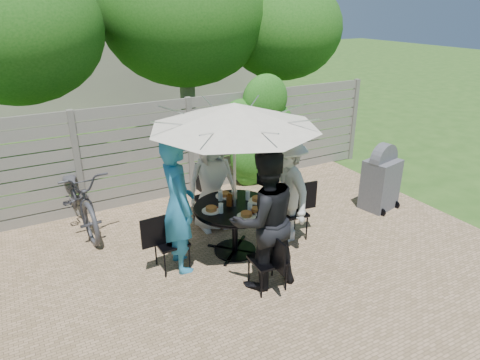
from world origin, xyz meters
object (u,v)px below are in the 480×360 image
coffee_cup (234,195)px  person_front (264,220)px  glass_left (221,208)px  chair_left (171,253)px  umbrella (234,115)px  person_left (178,205)px  plate_left (211,210)px  bbq_grill (381,180)px  chair_back (209,209)px  person_back (212,182)px  bicycle (79,197)px  plate_right (257,200)px  patio_table (235,220)px  plate_front (246,215)px  plate_back (224,195)px  plate_extra (256,211)px  glass_front (250,207)px  glass_right (248,195)px  person_right (285,190)px  glass_back (220,196)px  chair_right (291,222)px  chair_front (268,272)px  syrup_jug (229,200)px

coffee_cup → person_front: bearing=-97.9°
glass_left → chair_left: bearing=169.1°
umbrella → person_front: umbrella is taller
person_front → person_left: bearing=-45.0°
person_left → plate_left: (0.47, -0.02, -0.16)m
person_front → bbq_grill: 3.11m
person_front → plate_left: 0.92m
chair_back → person_back: (-0.00, -0.14, 0.53)m
bicycle → chair_back: bearing=-31.4°
plate_right → coffee_cup: (-0.25, 0.23, 0.04)m
patio_table → plate_front: (-0.02, -0.36, 0.25)m
plate_back → plate_left: 0.51m
plate_extra → glass_left: bearing=153.6°
person_front → patio_table: bearing=-90.0°
glass_left → coffee_cup: glass_left is taller
chair_back → glass_front: chair_back is taller
plate_left → coffee_cup: bearing=23.1°
bicycle → bbq_grill: size_ratio=1.69×
umbrella → patio_table: bearing=0.0°
bbq_grill → person_left: bearing=168.1°
glass_front → glass_right: size_ratio=1.00×
person_right → glass_back: 0.97m
plate_right → chair_right: bearing=-2.6°
plate_extra → plate_left: bearing=148.5°
plate_right → plate_extra: size_ratio=1.08×
person_left → glass_back: 0.78m
plate_right → glass_right: glass_right is taller
patio_table → chair_left: 1.00m
plate_right → patio_table: bearing=177.5°
plate_left → plate_right: bearing=-2.5°
patio_table → person_left: size_ratio=0.64×
person_left → bicycle: size_ratio=0.93×
plate_right → bicycle: bicycle is taller
chair_left → chair_right: bearing=-3.6°
plate_right → glass_right: 0.15m
bbq_grill → glass_front: bearing=174.3°
chair_back → chair_front: size_ratio=1.12×
person_front → plate_back: size_ratio=7.12×
chair_front → plate_left: size_ratio=3.23×
plate_right → syrup_jug: syrup_jug is taller
umbrella → chair_left: size_ratio=2.82×
bbq_grill → syrup_jug: bearing=167.9°
glass_back → coffee_cup: 0.21m
coffee_cup → patio_table: bearing=-116.9°
chair_right → chair_left: bearing=4.4°
umbrella → glass_right: bearing=19.5°
glass_front → syrup_jug: bearing=115.6°
glass_back → glass_left: 0.40m
plate_right → glass_back: glass_back is taller
glass_front → chair_back: bearing=92.5°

